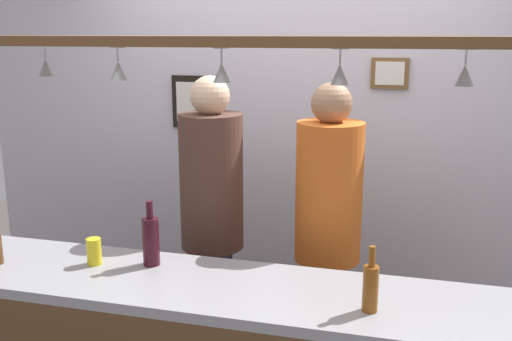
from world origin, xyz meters
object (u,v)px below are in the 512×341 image
at_px(bottle_wine_dark_red, 151,240).
at_px(picture_frame_upper_small, 390,73).
at_px(picture_frame_caricature, 191,102).
at_px(drink_can, 94,251).
at_px(bottle_beer_amber_tall, 371,286).
at_px(person_right_orange_shirt, 328,218).
at_px(person_middle_brown_shirt, 212,206).

bearing_deg(bottle_wine_dark_red, picture_frame_upper_small, 53.06).
distance_m(bottle_wine_dark_red, picture_frame_caricature, 1.40).
bearing_deg(drink_can, bottle_beer_amber_tall, -6.46).
xyz_separation_m(person_right_orange_shirt, picture_frame_upper_small, (0.25, 0.71, 0.69)).
relative_size(bottle_wine_dark_red, picture_frame_caricature, 0.88).
bearing_deg(picture_frame_upper_small, picture_frame_caricature, 180.00).
bearing_deg(person_middle_brown_shirt, bottle_wine_dark_red, -99.01).
height_order(drink_can, picture_frame_caricature, picture_frame_caricature).
height_order(bottle_beer_amber_tall, bottle_wine_dark_red, bottle_wine_dark_red).
bearing_deg(bottle_beer_amber_tall, person_right_orange_shirt, 109.01).
bearing_deg(person_middle_brown_shirt, bottle_beer_amber_tall, -40.90).
xyz_separation_m(bottle_wine_dark_red, drink_can, (-0.25, -0.06, -0.06)).
bearing_deg(person_right_orange_shirt, bottle_wine_dark_red, -141.40).
bearing_deg(bottle_wine_dark_red, person_right_orange_shirt, 38.60).
distance_m(person_right_orange_shirt, drink_can, 1.17).
bearing_deg(picture_frame_upper_small, drink_can, -132.18).
xyz_separation_m(bottle_beer_amber_tall, drink_can, (-1.24, 0.14, -0.04)).
xyz_separation_m(bottle_beer_amber_tall, picture_frame_upper_small, (-0.02, 1.49, 0.69)).
height_order(person_middle_brown_shirt, bottle_beer_amber_tall, person_middle_brown_shirt).
distance_m(person_middle_brown_shirt, drink_can, 0.73).
distance_m(person_middle_brown_shirt, picture_frame_caricature, 0.93).
xyz_separation_m(person_right_orange_shirt, bottle_wine_dark_red, (-0.72, -0.58, 0.02)).
bearing_deg(picture_frame_caricature, bottle_beer_amber_tall, -49.36).
bearing_deg(picture_frame_caricature, picture_frame_upper_small, 0.00).
relative_size(bottle_wine_dark_red, picture_frame_upper_small, 1.36).
height_order(person_middle_brown_shirt, drink_can, person_middle_brown_shirt).
relative_size(person_middle_brown_shirt, drink_can, 14.49).
distance_m(person_right_orange_shirt, picture_frame_upper_small, 1.02).
height_order(bottle_beer_amber_tall, picture_frame_caricature, picture_frame_caricature).
relative_size(person_right_orange_shirt, picture_frame_upper_small, 7.93).
height_order(person_right_orange_shirt, picture_frame_caricature, person_right_orange_shirt).
height_order(picture_frame_caricature, picture_frame_upper_small, picture_frame_upper_small).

